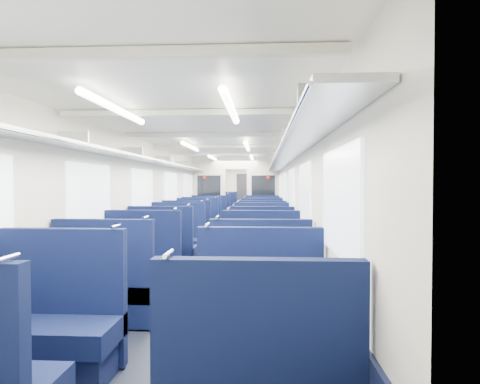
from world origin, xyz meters
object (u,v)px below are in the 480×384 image
at_px(seat_4, 109,291).
at_px(seat_5, 260,291).
at_px(seat_7, 261,270).
at_px(seat_12, 188,235).
at_px(seat_2, 54,330).
at_px(seat_15, 262,230).
at_px(seat_9, 261,254).
at_px(seat_24, 222,211).
at_px(seat_11, 261,244).
at_px(seat_17, 262,226).
at_px(seat_6, 140,269).
at_px(seat_25, 262,212).
at_px(seat_3, 260,325).
at_px(seat_14, 196,229).
at_px(seat_22, 219,213).
at_px(seat_23, 262,214).
at_px(bulkhead, 236,193).
at_px(seat_13, 261,237).
at_px(seat_20, 216,216).
at_px(seat_19, 262,221).
at_px(seat_21, 262,216).
at_px(seat_26, 224,210).
at_px(end_door, 245,195).
at_px(seat_16, 202,225).
at_px(seat_10, 177,243).
at_px(seat_18, 208,221).
at_px(seat_8, 163,253).
at_px(seat_27, 262,210).

distance_m(seat_4, seat_5, 1.66).
height_order(seat_7, seat_12, same).
bearing_deg(seat_2, seat_15, 76.63).
xyz_separation_m(seat_9, seat_24, (-1.66, 10.05, 0.00)).
bearing_deg(seat_11, seat_17, 90.00).
xyz_separation_m(seat_6, seat_25, (1.66, 11.24, 0.00)).
bearing_deg(seat_3, seat_7, 90.00).
bearing_deg(seat_11, seat_14, 124.10).
distance_m(seat_22, seat_23, 1.66).
distance_m(bulkhead, seat_13, 4.29).
height_order(seat_20, seat_22, same).
bearing_deg(seat_13, seat_11, -90.00).
height_order(bulkhead, seat_7, bulkhead).
height_order(seat_3, seat_13, same).
bearing_deg(seat_11, seat_25, 90.00).
relative_size(seat_3, seat_19, 1.00).
relative_size(seat_3, seat_11, 1.00).
xyz_separation_m(seat_21, seat_26, (-1.66, 3.26, 0.00)).
bearing_deg(seat_15, seat_4, -105.96).
bearing_deg(seat_14, end_door, 84.76).
distance_m(seat_15, seat_25, 6.57).
bearing_deg(seat_16, seat_23, 69.46).
bearing_deg(seat_17, seat_10, -116.71).
height_order(seat_11, seat_15, same).
distance_m(bulkhead, seat_26, 4.92).
distance_m(seat_6, seat_19, 7.24).
xyz_separation_m(seat_21, seat_23, (0.00, 1.09, 0.00)).
xyz_separation_m(seat_16, seat_18, (0.00, 1.22, 0.00)).
bearing_deg(seat_26, seat_19, -72.64).
relative_size(seat_17, seat_25, 1.00).
bearing_deg(seat_6, seat_16, 90.00).
height_order(end_door, seat_25, end_door).
relative_size(seat_14, seat_16, 1.00).
bearing_deg(seat_8, seat_21, 78.01).
bearing_deg(seat_20, seat_4, -90.00).
xyz_separation_m(seat_10, seat_15, (1.66, 2.26, 0.00)).
relative_size(seat_10, seat_26, 1.00).
bearing_deg(seat_10, seat_20, 90.00).
height_order(seat_11, seat_14, same).
distance_m(seat_5, seat_16, 7.01).
height_order(seat_9, seat_12, same).
bearing_deg(seat_10, seat_27, 80.56).
relative_size(seat_24, seat_25, 1.00).
bearing_deg(seat_17, seat_21, 90.00).
bearing_deg(seat_16, seat_12, -90.00).
bearing_deg(seat_24, seat_22, -90.00).
xyz_separation_m(bulkhead, seat_11, (0.83, -5.27, -0.86)).
bearing_deg(seat_7, seat_21, 90.00).
relative_size(seat_7, seat_19, 1.00).
xyz_separation_m(seat_5, seat_11, (0.00, 3.36, 0.00)).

